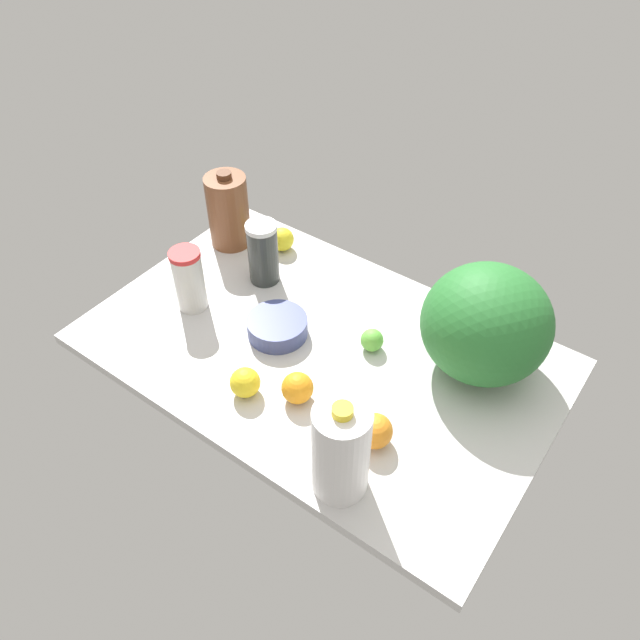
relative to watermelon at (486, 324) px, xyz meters
The scene contains 12 objects.
countertop 43.01cm from the watermelon, 152.48° to the right, with size 120.00×76.00×3.00cm, color silver.
watermelon is the anchor object (origin of this frame).
shaker_bottle 65.29cm from the watermelon, behind, with size 8.89×8.89×19.06cm.
chocolate_milk_jug 85.02cm from the watermelon, behind, with size 12.50×12.50×24.51cm.
milk_jug 49.15cm from the watermelon, 99.96° to the right, with size 11.94×11.94×25.77cm.
mixing_bowl 53.32cm from the watermelon, 156.38° to the right, with size 16.04×16.04×5.06cm, color #3C4681.
tumbler_cup 78.21cm from the watermelon, 160.55° to the right, with size 8.42×8.42×18.66cm.
orange_loose 37.50cm from the watermelon, 103.29° to the right, with size 8.12×8.12×8.12cm, color orange.
orange_far_back 47.38cm from the watermelon, 130.25° to the right, with size 7.73×7.73×7.73cm, color orange.
lemon_beside_bowl 71.10cm from the watermelon, behind, with size 7.27×7.27×7.27cm, color yellow.
lime_by_jug 29.10cm from the watermelon, 156.40° to the right, with size 5.97×5.97×5.97cm, color #63B840.
lemon_near_front 59.13cm from the watermelon, 134.94° to the right, with size 7.44×7.44×7.44cm, color yellow.
Camera 1 is at (65.96, -90.68, 120.61)cm, focal length 35.00 mm.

